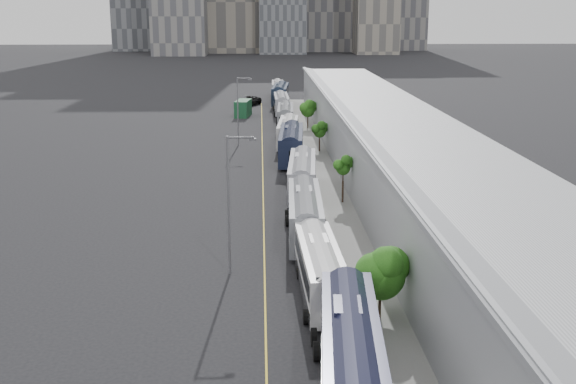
{
  "coord_description": "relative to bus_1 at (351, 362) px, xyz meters",
  "views": [
    {
      "loc": [
        -1.67,
        -9.46,
        17.97
      ],
      "look_at": [
        0.59,
        50.01,
        3.0
      ],
      "focal_mm": 45.0,
      "sensor_mm": 36.0,
      "label": 1
    }
  ],
  "objects": [
    {
      "name": "sidewalk",
      "position": [
        6.49,
        33.21,
        -1.63
      ],
      "size": [
        10.0,
        170.0,
        0.12
      ],
      "primitive_type": "cube",
      "color": "gray",
      "rests_on": "ground"
    },
    {
      "name": "lane_line",
      "position": [
        -4.01,
        33.21,
        -1.68
      ],
      "size": [
        0.12,
        160.0,
        0.02
      ],
      "primitive_type": "cube",
      "color": "gold",
      "rests_on": "ground"
    },
    {
      "name": "depot",
      "position": [
        10.48,
        33.21,
        1.82
      ],
      "size": [
        12.45,
        160.4,
        7.2
      ],
      "color": "gray",
      "rests_on": "ground"
    },
    {
      "name": "bus_1",
      "position": [
        0.0,
        0.0,
        0.0
      ],
      "size": [
        3.87,
        13.9,
        4.01
      ],
      "rotation": [
        0.0,
        0.0,
        -0.08
      ],
      "color": "black",
      "rests_on": "ground"
    },
    {
      "name": "bus_2",
      "position": [
        -0.45,
        12.42,
        -0.21
      ],
      "size": [
        2.76,
        12.08,
        3.51
      ],
      "rotation": [
        0.0,
        0.0,
        0.03
      ],
      "color": "white",
      "rests_on": "ground"
    },
    {
      "name": "bus_3",
      "position": [
        -0.68,
        24.8,
        -0.09
      ],
      "size": [
        3.1,
        13.1,
        3.8
      ],
      "rotation": [
        0.0,
        0.0,
        -0.04
      ],
      "color": "slate",
      "rests_on": "ground"
    },
    {
      "name": "bus_4",
      "position": [
        -0.08,
        39.18,
        -0.09
      ],
      "size": [
        3.58,
        13.18,
        3.81
      ],
      "rotation": [
        0.0,
        0.0,
        -0.07
      ],
      "color": "#94959D",
      "rests_on": "ground"
    },
    {
      "name": "bus_5",
      "position": [
        -0.47,
        55.94,
        0.02
      ],
      "size": [
        3.65,
        14.03,
        4.06
      ],
      "rotation": [
        0.0,
        0.0,
        -0.06
      ],
      "color": "black",
      "rests_on": "ground"
    },
    {
      "name": "bus_6",
      "position": [
        -0.48,
        66.37,
        -0.16
      ],
      "size": [
        3.51,
        12.58,
        3.63
      ],
      "rotation": [
        0.0,
        0.0,
        -0.08
      ],
      "color": "silver",
      "rests_on": "ground"
    },
    {
      "name": "bus_7",
      "position": [
        -0.27,
        82.48,
        -0.2
      ],
      "size": [
        2.93,
        12.25,
        3.55
      ],
      "rotation": [
        0.0,
        0.0,
        -0.04
      ],
      "color": "slate",
      "rests_on": "ground"
    },
    {
      "name": "bus_8",
      "position": [
        -0.47,
        98.02,
        -0.18
      ],
      "size": [
        2.75,
        12.26,
        3.58
      ],
      "rotation": [
        0.0,
        0.0,
        0.0
      ],
      "color": "#9798A0",
      "rests_on": "ground"
    },
    {
      "name": "bus_9",
      "position": [
        -0.26,
        111.5,
        0.0
      ],
      "size": [
        3.88,
        13.94,
        4.02
      ],
      "rotation": [
        0.0,
        0.0,
        -0.08
      ],
      "color": "#172133",
      "rests_on": "ground"
    },
    {
      "name": "bus_10",
      "position": [
        -0.52,
        123.06,
        -0.21
      ],
      "size": [
        2.71,
        12.1,
        3.52
      ],
      "rotation": [
        0.0,
        0.0,
        -0.02
      ],
      "color": "#B6B6B8",
      "rests_on": "ground"
    },
    {
      "name": "tree_1",
      "position": [
        2.82,
        8.6,
        1.54
      ],
      "size": [
        2.94,
        2.94,
        4.71
      ],
      "color": "black",
      "rests_on": "ground"
    },
    {
      "name": "tree_2",
      "position": [
        3.6,
        35.47,
        1.91
      ],
      "size": [
        1.37,
        1.37,
        4.37
      ],
      "color": "black",
      "rests_on": "ground"
    },
    {
      "name": "tree_3",
      "position": [
        3.47,
        61.51,
        1.25
      ],
      "size": [
        1.64,
        1.64,
        3.79
      ],
      "color": "black",
      "rests_on": "ground"
    },
    {
      "name": "tree_4",
      "position": [
        3.16,
        80.54,
        1.63
      ],
      "size": [
        2.26,
        2.26,
        4.47
      ],
      "color": "black",
      "rests_on": "ground"
    },
    {
      "name": "street_lamp_near",
      "position": [
        -6.28,
        16.75,
        3.91
      ],
      "size": [
        2.04,
        0.22,
        9.8
      ],
      "color": "#59595E",
      "rests_on": "ground"
    },
    {
      "name": "street_lamp_far",
      "position": [
        -7.11,
        66.64,
        3.64
      ],
      "size": [
        2.04,
        0.22,
        9.28
      ],
      "color": "#59595E",
      "rests_on": "ground"
    },
    {
      "name": "shipping_container",
      "position": [
        -7.27,
        94.93,
        -0.28
      ],
      "size": [
        3.04,
        5.92,
        2.83
      ],
      "primitive_type": "cube",
      "rotation": [
        0.0,
        0.0,
        -0.16
      ],
      "color": "#133E22",
      "rests_on": "ground"
    },
    {
      "name": "suv",
      "position": [
        -6.44,
        110.05,
        -0.81
      ],
      "size": [
        5.22,
        7.02,
        1.77
      ],
      "primitive_type": "imported",
      "rotation": [
        0.0,
        0.0,
        -0.41
      ],
      "color": "black",
      "rests_on": "ground"
    }
  ]
}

